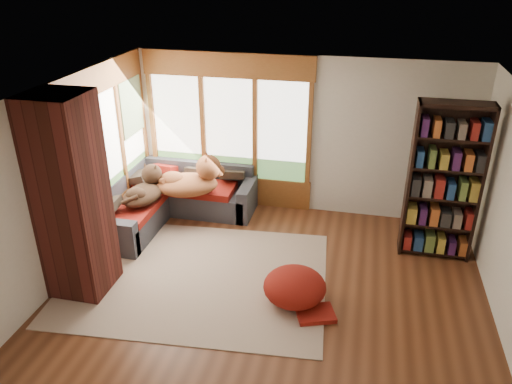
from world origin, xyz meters
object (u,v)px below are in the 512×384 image
at_px(dog_tan, 192,176).
at_px(dog_brindle, 145,185).
at_px(sectional_sofa, 173,201).
at_px(bookshelf, 444,183).
at_px(brick_chimney, 71,198).
at_px(area_rug, 197,276).
at_px(pouf, 295,286).

xyz_separation_m(dog_tan, dog_brindle, (-0.63, -0.38, -0.06)).
distance_m(sectional_sofa, dog_tan, 0.64).
xyz_separation_m(sectional_sofa, bookshelf, (4.09, -0.20, 0.83)).
relative_size(sectional_sofa, dog_brindle, 2.46).
distance_m(bookshelf, dog_tan, 3.74).
relative_size(brick_chimney, area_rug, 0.75).
bearing_deg(sectional_sofa, area_rug, -61.25).
bearing_deg(area_rug, dog_tan, 110.53).
xyz_separation_m(sectional_sofa, dog_brindle, (-0.26, -0.45, 0.46)).
bearing_deg(dog_tan, brick_chimney, -131.40).
distance_m(bookshelf, dog_brindle, 4.38).
bearing_deg(area_rug, sectional_sofa, 120.96).
bearing_deg(bookshelf, brick_chimney, -157.86).
height_order(bookshelf, dog_brindle, bookshelf).
bearing_deg(dog_tan, pouf, -60.29).
height_order(area_rug, pouf, pouf).
xyz_separation_m(pouf, dog_brindle, (-2.55, 1.30, 0.54)).
bearing_deg(bookshelf, sectional_sofa, 177.20).
distance_m(area_rug, dog_brindle, 1.78).
relative_size(pouf, dog_brindle, 0.88).
relative_size(sectional_sofa, area_rug, 0.64).
relative_size(bookshelf, pouf, 2.87).
height_order(sectional_sofa, dog_brindle, dog_brindle).
relative_size(bookshelf, dog_brindle, 2.54).
bearing_deg(dog_brindle, dog_tan, -49.88).
relative_size(area_rug, dog_tan, 3.00).
bearing_deg(sectional_sofa, brick_chimney, -104.50).
bearing_deg(sectional_sofa, bookshelf, -5.01).
relative_size(dog_tan, dog_brindle, 1.29).
distance_m(sectional_sofa, dog_brindle, 0.70).
relative_size(area_rug, dog_brindle, 3.87).
distance_m(area_rug, dog_tan, 1.77).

